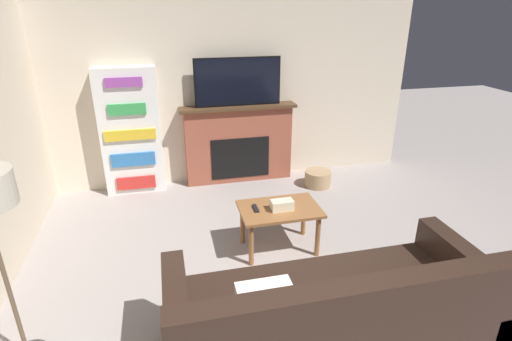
# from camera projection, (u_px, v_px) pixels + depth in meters

# --- Properties ---
(wall_back) EXTENTS (5.48, 0.06, 2.70)m
(wall_back) POSITION_uv_depth(u_px,v_px,m) (219.00, 85.00, 5.36)
(wall_back) COLOR beige
(wall_back) RESTS_ON ground_plane
(fireplace) EXTENTS (1.58, 0.28, 1.09)m
(fireplace) POSITION_uv_depth(u_px,v_px,m) (239.00, 143.00, 5.59)
(fireplace) COLOR brown
(fireplace) RESTS_ON ground_plane
(tv) EXTENTS (1.15, 0.03, 0.64)m
(tv) POSITION_uv_depth(u_px,v_px,m) (238.00, 82.00, 5.24)
(tv) COLOR black
(tv) RESTS_ON fireplace
(couch) EXTENTS (2.30, 0.97, 0.87)m
(couch) POSITION_uv_depth(u_px,v_px,m) (331.00, 318.00, 2.84)
(couch) COLOR black
(couch) RESTS_ON ground_plane
(coffee_table) EXTENTS (0.80, 0.53, 0.48)m
(coffee_table) POSITION_uv_depth(u_px,v_px,m) (279.00, 214.00, 4.01)
(coffee_table) COLOR brown
(coffee_table) RESTS_ON ground_plane
(tissue_box) EXTENTS (0.22, 0.12, 0.10)m
(tissue_box) POSITION_uv_depth(u_px,v_px,m) (282.00, 205.00, 3.93)
(tissue_box) COLOR beige
(tissue_box) RESTS_ON coffee_table
(remote_control) EXTENTS (0.04, 0.15, 0.02)m
(remote_control) POSITION_uv_depth(u_px,v_px,m) (256.00, 208.00, 3.95)
(remote_control) COLOR black
(remote_control) RESTS_ON coffee_table
(bookshelf) EXTENTS (0.76, 0.29, 1.65)m
(bookshelf) POSITION_uv_depth(u_px,v_px,m) (131.00, 132.00, 5.16)
(bookshelf) COLOR white
(bookshelf) RESTS_ON ground_plane
(storage_basket) EXTENTS (0.36, 0.36, 0.22)m
(storage_basket) POSITION_uv_depth(u_px,v_px,m) (318.00, 178.00, 5.56)
(storage_basket) COLOR tan
(storage_basket) RESTS_ON ground_plane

